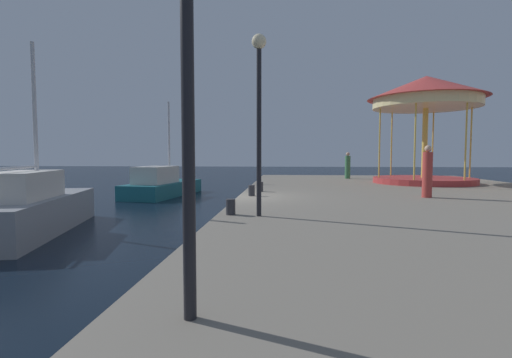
{
  "coord_description": "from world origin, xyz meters",
  "views": [
    {
      "loc": [
        1.77,
        -13.67,
        2.33
      ],
      "look_at": [
        0.39,
        3.33,
        1.22
      ],
      "focal_mm": 26.37,
      "sensor_mm": 36.0,
      "label": 1
    }
  ],
  "objects_px": {
    "lamp_post_mid_promenade": "(259,93)",
    "sailboat_teal": "(162,185)",
    "sailboat_grey": "(30,209)",
    "bollard_north": "(231,207)",
    "bollard_south": "(252,190)",
    "person_mid_promenade": "(427,173)",
    "bollard_center": "(260,187)",
    "person_near_carousel": "(348,166)",
    "carousel": "(426,103)"
  },
  "relations": [
    {
      "from": "bollard_north",
      "to": "person_near_carousel",
      "type": "xyz_separation_m",
      "value": [
        5.32,
        15.04,
        0.59
      ]
    },
    {
      "from": "person_mid_promenade",
      "to": "bollard_south",
      "type": "bearing_deg",
      "value": 179.84
    },
    {
      "from": "bollard_center",
      "to": "bollard_south",
      "type": "bearing_deg",
      "value": -97.1
    },
    {
      "from": "sailboat_teal",
      "to": "carousel",
      "type": "distance_m",
      "value": 15.04
    },
    {
      "from": "bollard_south",
      "to": "bollard_north",
      "type": "height_order",
      "value": "same"
    },
    {
      "from": "person_near_carousel",
      "to": "lamp_post_mid_promenade",
      "type": "bearing_deg",
      "value": -106.8
    },
    {
      "from": "lamp_post_mid_promenade",
      "to": "sailboat_teal",
      "type": "bearing_deg",
      "value": 119.23
    },
    {
      "from": "sailboat_grey",
      "to": "carousel",
      "type": "bearing_deg",
      "value": 34.94
    },
    {
      "from": "carousel",
      "to": "person_near_carousel",
      "type": "height_order",
      "value": "carousel"
    },
    {
      "from": "carousel",
      "to": "bollard_south",
      "type": "relative_size",
      "value": 15.06
    },
    {
      "from": "person_near_carousel",
      "to": "bollard_center",
      "type": "bearing_deg",
      "value": -119.16
    },
    {
      "from": "bollard_north",
      "to": "person_mid_promenade",
      "type": "relative_size",
      "value": 0.21
    },
    {
      "from": "bollard_south",
      "to": "bollard_north",
      "type": "xyz_separation_m",
      "value": [
        -0.12,
        -4.43,
        0.0
      ]
    },
    {
      "from": "sailboat_teal",
      "to": "person_mid_promenade",
      "type": "bearing_deg",
      "value": -29.27
    },
    {
      "from": "bollard_south",
      "to": "lamp_post_mid_promenade",
      "type": "bearing_deg",
      "value": -82.41
    },
    {
      "from": "sailboat_teal",
      "to": "lamp_post_mid_promenade",
      "type": "bearing_deg",
      "value": -60.77
    },
    {
      "from": "sailboat_grey",
      "to": "bollard_north",
      "type": "distance_m",
      "value": 6.2
    },
    {
      "from": "sailboat_grey",
      "to": "bollard_center",
      "type": "relative_size",
      "value": 15.83
    },
    {
      "from": "sailboat_teal",
      "to": "person_mid_promenade",
      "type": "height_order",
      "value": "sailboat_teal"
    },
    {
      "from": "lamp_post_mid_promenade",
      "to": "person_near_carousel",
      "type": "relative_size",
      "value": 2.63
    },
    {
      "from": "bollard_south",
      "to": "person_near_carousel",
      "type": "distance_m",
      "value": 11.83
    },
    {
      "from": "lamp_post_mid_promenade",
      "to": "bollard_center",
      "type": "bearing_deg",
      "value": 93.71
    },
    {
      "from": "sailboat_grey",
      "to": "bollard_north",
      "type": "height_order",
      "value": "sailboat_grey"
    },
    {
      "from": "bollard_center",
      "to": "person_near_carousel",
      "type": "xyz_separation_m",
      "value": [
        4.99,
        8.95,
        0.59
      ]
    },
    {
      "from": "sailboat_teal",
      "to": "bollard_north",
      "type": "distance_m",
      "value": 12.48
    },
    {
      "from": "sailboat_grey",
      "to": "person_mid_promenade",
      "type": "bearing_deg",
      "value": 15.24
    },
    {
      "from": "lamp_post_mid_promenade",
      "to": "person_mid_promenade",
      "type": "xyz_separation_m",
      "value": [
        5.69,
        4.57,
        -2.15
      ]
    },
    {
      "from": "bollard_center",
      "to": "carousel",
      "type": "bearing_deg",
      "value": 32.14
    },
    {
      "from": "bollard_north",
      "to": "person_near_carousel",
      "type": "height_order",
      "value": "person_near_carousel"
    },
    {
      "from": "sailboat_grey",
      "to": "person_near_carousel",
      "type": "relative_size",
      "value": 3.75
    },
    {
      "from": "sailboat_teal",
      "to": "lamp_post_mid_promenade",
      "type": "height_order",
      "value": "sailboat_teal"
    },
    {
      "from": "bollard_center",
      "to": "sailboat_teal",
      "type": "bearing_deg",
      "value": 139.51
    },
    {
      "from": "sailboat_teal",
      "to": "bollard_south",
      "type": "relative_size",
      "value": 15.95
    },
    {
      "from": "bollard_center",
      "to": "bollard_north",
      "type": "bearing_deg",
      "value": -93.09
    },
    {
      "from": "sailboat_grey",
      "to": "person_near_carousel",
      "type": "distance_m",
      "value": 18.14
    },
    {
      "from": "sailboat_grey",
      "to": "bollard_north",
      "type": "bearing_deg",
      "value": -9.24
    },
    {
      "from": "carousel",
      "to": "lamp_post_mid_promenade",
      "type": "distance_m",
      "value": 14.14
    },
    {
      "from": "carousel",
      "to": "lamp_post_mid_promenade",
      "type": "xyz_separation_m",
      "value": [
        -8.04,
        -11.56,
        -1.25
      ]
    },
    {
      "from": "sailboat_teal",
      "to": "bollard_south",
      "type": "distance_m",
      "value": 8.83
    },
    {
      "from": "sailboat_grey",
      "to": "person_mid_promenade",
      "type": "distance_m",
      "value": 13.03
    },
    {
      "from": "bollard_north",
      "to": "bollard_center",
      "type": "height_order",
      "value": "same"
    },
    {
      "from": "sailboat_teal",
      "to": "bollard_north",
      "type": "relative_size",
      "value": 15.95
    },
    {
      "from": "sailboat_teal",
      "to": "lamp_post_mid_promenade",
      "type": "distance_m",
      "value": 13.35
    },
    {
      "from": "bollard_center",
      "to": "person_near_carousel",
      "type": "distance_m",
      "value": 10.27
    },
    {
      "from": "sailboat_grey",
      "to": "lamp_post_mid_promenade",
      "type": "height_order",
      "value": "sailboat_grey"
    },
    {
      "from": "bollard_south",
      "to": "bollard_north",
      "type": "distance_m",
      "value": 4.43
    },
    {
      "from": "bollard_center",
      "to": "person_near_carousel",
      "type": "relative_size",
      "value": 0.24
    },
    {
      "from": "sailboat_teal",
      "to": "bollard_center",
      "type": "bearing_deg",
      "value": -40.49
    },
    {
      "from": "lamp_post_mid_promenade",
      "to": "carousel",
      "type": "bearing_deg",
      "value": 55.17
    },
    {
      "from": "person_mid_promenade",
      "to": "bollard_center",
      "type": "bearing_deg",
      "value": 164.6
    }
  ]
}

